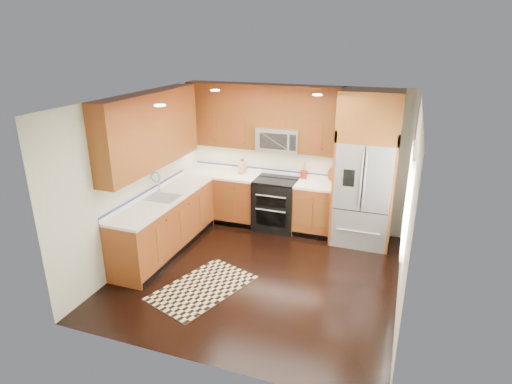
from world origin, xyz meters
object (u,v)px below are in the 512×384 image
(range, at_px, (276,204))
(refrigerator, at_px, (366,170))
(rug, at_px, (203,288))
(knife_block, at_px, (242,167))
(utensil_crock, at_px, (304,173))

(range, distance_m, refrigerator, 1.76)
(refrigerator, bearing_deg, rug, -130.25)
(range, relative_size, knife_block, 3.35)
(rug, distance_m, knife_block, 2.71)
(range, bearing_deg, refrigerator, -1.40)
(refrigerator, distance_m, knife_block, 2.29)
(knife_block, xyz_separation_m, utensil_crock, (1.16, 0.08, -0.01))
(utensil_crock, bearing_deg, range, -151.00)
(refrigerator, height_order, utensil_crock, refrigerator)
(rug, bearing_deg, utensil_crock, 91.93)
(refrigerator, height_order, rug, refrigerator)
(range, distance_m, utensil_crock, 0.77)
(utensil_crock, bearing_deg, rug, -107.71)
(refrigerator, bearing_deg, range, 178.60)
(refrigerator, relative_size, knife_block, 9.21)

